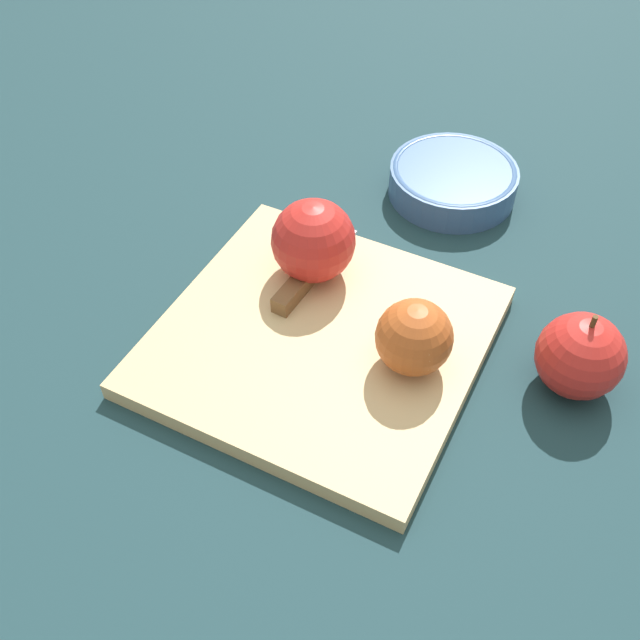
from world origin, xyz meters
TOP-DOWN VIEW (x-y plane):
  - ground_plane at (0.00, 0.00)m, footprint 4.00×4.00m
  - cutting_board at (0.00, 0.00)m, footprint 0.33×0.32m
  - apple_half_left at (-0.09, 0.00)m, footprint 0.07×0.07m
  - apple_half_right at (0.04, -0.08)m, footprint 0.09×0.09m
  - knife at (0.04, -0.05)m, footprint 0.04×0.15m
  - apple_whole at (-0.24, -0.05)m, footprint 0.08×0.08m
  - bowl at (-0.05, -0.29)m, footprint 0.15×0.15m

SIDE VIEW (x-z plane):
  - ground_plane at x=0.00m, z-range 0.00..0.00m
  - cutting_board at x=0.00m, z-range 0.00..0.02m
  - bowl at x=-0.05m, z-range 0.00..0.04m
  - knife at x=0.04m, z-range 0.02..0.04m
  - apple_whole at x=-0.24m, z-range -0.01..0.09m
  - apple_half_left at x=-0.09m, z-range 0.02..0.09m
  - apple_half_right at x=0.04m, z-range 0.02..0.11m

